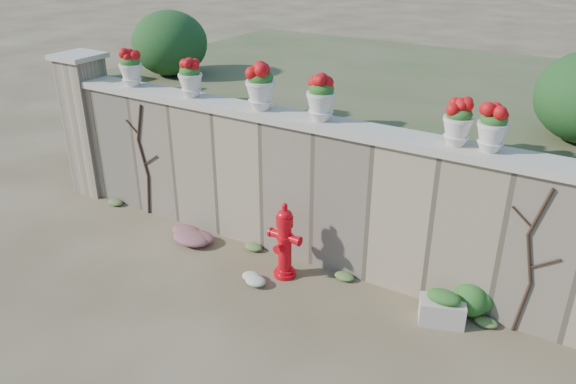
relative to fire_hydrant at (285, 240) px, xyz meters
The scene contains 19 objects.
ground 1.32m from the fire_hydrant, 101.84° to the right, with size 80.00×80.00×0.00m, color #4E4127.
stone_wall 0.81m from the fire_hydrant, 111.18° to the left, with size 8.00×0.40×2.00m, color gray.
wall_cap 1.64m from the fire_hydrant, 111.18° to the left, with size 8.10×0.52×0.10m, color beige.
gate_pillar 4.49m from the fire_hydrant, behind, with size 0.72×0.72×2.48m.
raised_fill 3.87m from the fire_hydrant, 93.66° to the left, with size 9.00×6.00×2.00m, color #384C23.
back_shrub_left 4.38m from the fire_hydrant, 152.00° to the left, with size 1.30×1.30×1.10m, color #143814.
vine_left 2.98m from the fire_hydrant, behind, with size 0.60×0.04×1.91m.
vine_right 3.04m from the fire_hydrant, ahead, with size 0.60×0.04×1.91m.
fire_hydrant is the anchor object (origin of this frame).
planter_box 2.20m from the fire_hydrant, ahead, with size 0.61×0.47×0.45m.
green_shrub 2.48m from the fire_hydrant, ahead, with size 0.57×0.51×0.54m, color #1E5119.
magenta_clump 1.78m from the fire_hydrant, behind, with size 0.82×0.55×0.22m, color #B32366.
white_flowers 0.67m from the fire_hydrant, 121.97° to the right, with size 0.46×0.36×0.16m, color white.
urn_pot_0 3.73m from the fire_hydrant, 168.81° to the left, with size 0.36×0.36×0.56m.
urn_pot_1 2.77m from the fire_hydrant, 162.43° to the left, with size 0.35×0.35×0.55m.
urn_pot_2 2.11m from the fire_hydrant, 140.33° to the left, with size 0.41×0.41×0.64m.
urn_pot_3 1.95m from the fire_hydrant, 75.11° to the left, with size 0.38×0.38×0.60m.
urn_pot_4 2.72m from the fire_hydrant, 18.13° to the left, with size 0.34×0.34×0.54m.
urn_pot_5 3.00m from the fire_hydrant, 15.29° to the left, with size 0.34×0.34×0.54m.
Camera 1 is at (3.66, -4.41, 4.39)m, focal length 35.00 mm.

